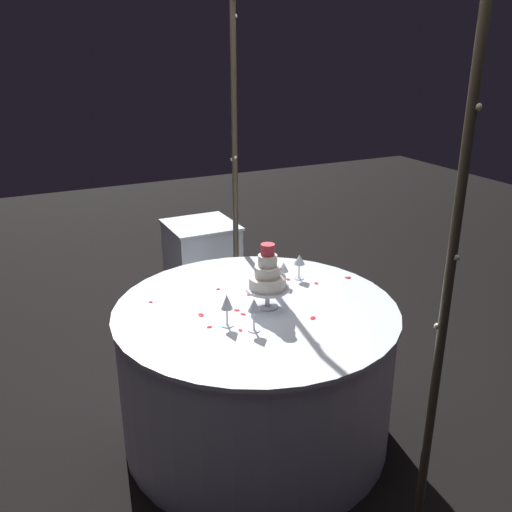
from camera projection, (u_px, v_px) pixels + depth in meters
The scene contains 22 objects.
ground_plane at pixel (256, 431), 3.11m from camera, with size 12.00×12.00×0.00m, color black.
decorative_arch at pixel (314, 163), 2.72m from camera, with size 1.93×0.06×2.28m.
main_table at pixel (256, 372), 2.98m from camera, with size 1.44×1.44×0.76m.
side_table at pixel (202, 273), 4.24m from camera, with size 0.49×0.49×0.78m.
tiered_cake at pixel (267, 277), 2.78m from camera, with size 0.22×0.22×0.34m.
wine_glass_0 at pixel (283, 269), 3.07m from camera, with size 0.06×0.06×0.13m.
wine_glass_1 at pixel (299, 261), 3.15m from camera, with size 0.06×0.06×0.14m.
wine_glass_2 at pixel (227, 303), 2.62m from camera, with size 0.06×0.06×0.16m.
wine_glass_3 at pixel (254, 307), 2.57m from camera, with size 0.06×0.06×0.16m.
rose_petal_0 at pixel (347, 278), 3.19m from camera, with size 0.04×0.02×0.00m, color red.
rose_petal_1 at pixel (237, 310), 2.81m from camera, with size 0.03×0.02×0.00m, color red.
rose_petal_2 at pixel (209, 327), 2.64m from camera, with size 0.03×0.02×0.00m, color red.
rose_petal_3 at pixel (151, 302), 2.89m from camera, with size 0.03×0.02×0.00m, color red.
rose_petal_4 at pixel (288, 279), 3.17m from camera, with size 0.03×0.02×0.00m, color red.
rose_petal_5 at pixel (349, 277), 3.19m from camera, with size 0.03×0.02×0.00m, color red.
rose_petal_6 at pixel (218, 289), 3.04m from camera, with size 0.03×0.02×0.00m, color red.
rose_petal_7 at pixel (240, 330), 2.61m from camera, with size 0.02×0.02×0.00m, color red.
rose_petal_8 at pixel (243, 314), 2.76m from camera, with size 0.03×0.02×0.00m, color red.
rose_petal_9 at pixel (313, 318), 2.73m from camera, with size 0.04×0.03×0.00m, color red.
rose_petal_10 at pixel (316, 283), 3.12m from camera, with size 0.03×0.02×0.00m, color red.
rose_petal_11 at pixel (250, 294), 2.98m from camera, with size 0.03×0.02×0.00m, color red.
rose_petal_12 at pixel (201, 315), 2.76m from camera, with size 0.04×0.03×0.00m, color red.
Camera 1 is at (2.29, -1.13, 2.02)m, focal length 39.48 mm.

